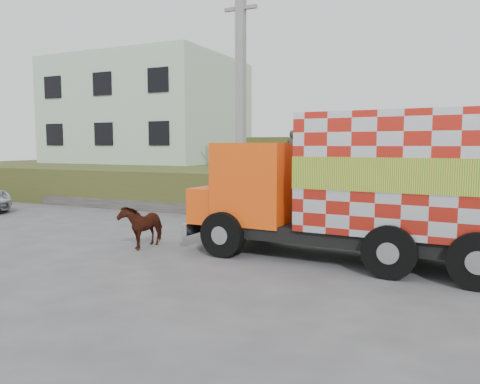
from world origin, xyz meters
The scene contains 9 objects.
ground centered at (0.00, 0.00, 0.00)m, with size 120.00×120.00×0.00m, color #474749.
embankment centered at (0.00, 10.00, 0.75)m, with size 40.00×12.00×1.50m, color #354C19.
embankment_far centered at (0.00, 22.00, 1.50)m, with size 40.00×12.00×3.00m, color #354C19.
retaining_strip centered at (-2.00, 4.20, 0.20)m, with size 16.00×0.50×0.40m, color #595651.
building centered at (-11.00, 13.00, 4.50)m, with size 10.00×8.00×6.00m, color #A5C1A6.
utility_pole centered at (-1.00, 4.60, 4.08)m, with size 1.20×0.30×8.00m.
cargo_truck centered at (4.19, -0.28, 1.64)m, with size 7.24×2.82×3.18m.
cow centered at (-1.05, -1.10, 0.54)m, with size 0.58×1.27×1.07m, color black.
pedestrian centered at (0.36, 6.27, 2.29)m, with size 0.57×0.38×1.57m, color #2C2927.
Camera 1 is at (6.00, -10.45, 2.52)m, focal length 35.00 mm.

